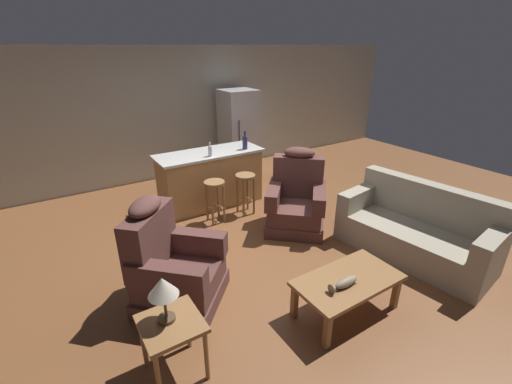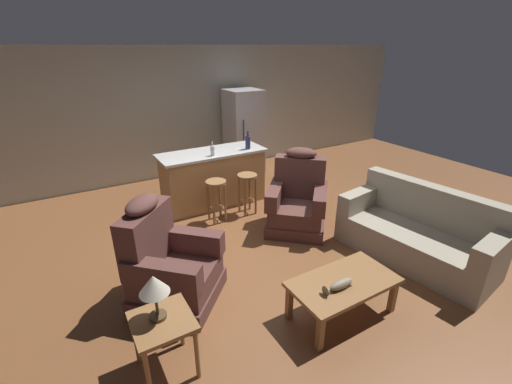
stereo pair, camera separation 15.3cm
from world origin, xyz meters
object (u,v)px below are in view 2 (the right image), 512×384
recliner_near_lamp (169,265)px  refrigerator (244,132)px  end_table (163,329)px  bottle_short_amber (213,150)px  couch (418,234)px  fish_figurine (339,286)px  recliner_near_island (297,202)px  table_lamp (154,287)px  bottle_tall_green (248,142)px  bar_stool_left (216,193)px  kitchen_island (213,178)px  coffee_table (343,285)px  bar_stool_right (247,187)px

recliner_near_lamp → refrigerator: (2.69, 3.23, 0.46)m
end_table → bottle_short_amber: size_ratio=2.44×
couch → recliner_near_lamp: 3.14m
fish_figurine → recliner_near_island: recliner_near_island is taller
end_table → table_lamp: table_lamp is taller
recliner_near_island → fish_figurine: bearing=16.8°
fish_figurine → refrigerator: bearing=72.5°
table_lamp → bottle_short_amber: bottle_short_amber is taller
table_lamp → bottle_short_amber: 3.16m
end_table → couch: bearing=0.6°
bottle_tall_green → bar_stool_left: bearing=-150.8°
recliner_near_island → bottle_short_amber: (-0.82, 1.21, 0.61)m
bottle_tall_green → kitchen_island: bearing=164.6°
bottle_tall_green → coffee_table: bearing=-101.1°
bar_stool_left → bottle_tall_green: bearing=29.2°
kitchen_island → bottle_tall_green: bearing=-15.4°
fish_figurine → bottle_short_amber: 3.08m
bar_stool_right → bottle_tall_green: bearing=59.1°
recliner_near_lamp → bar_stool_right: (1.75, 1.40, 0.05)m
fish_figurine → recliner_near_lamp: 1.78m
coffee_table → end_table: bearing=171.7°
recliner_near_island → recliner_near_lamp: bearing=-32.0°
bar_stool_left → bar_stool_right: size_ratio=1.00×
bottle_tall_green → bottle_short_amber: bearing=-175.7°
end_table → bottle_short_amber: bottle_short_amber is taller
bar_stool_left → bottle_short_amber: 0.72m
kitchen_island → bar_stool_left: kitchen_island is taller
bar_stool_right → bottle_tall_green: bottle_tall_green is taller
recliner_near_island → end_table: (-2.49, -1.50, 0.04)m
bottle_short_amber → table_lamp: bearing=-122.3°
bar_stool_left → bottle_short_amber: bottle_short_amber is taller
recliner_near_lamp → end_table: 0.95m
end_table → kitchen_island: size_ratio=0.31×
recliner_near_island → end_table: 2.91m
recliner_near_island → kitchen_island: recliner_near_island is taller
kitchen_island → bar_stool_right: kitchen_island is taller
kitchen_island → bar_stool_right: (0.32, -0.63, -0.01)m
fish_figurine → kitchen_island: 3.25m
coffee_table → fish_figurine: fish_figurine is taller
end_table → kitchen_island: 3.41m
coffee_table → recliner_near_lamp: bearing=141.2°
fish_figurine → couch: bearing=11.6°
kitchen_island → couch: bearing=-61.1°
coffee_table → bottle_short_amber: bottle_short_amber is taller
bottle_short_amber → end_table: bearing=-121.7°
recliner_near_island → table_lamp: 2.94m
bar_stool_left → coffee_table: bearing=-84.7°
coffee_table → refrigerator: size_ratio=0.62×
coffee_table → refrigerator: 4.58m
kitchen_island → bottle_short_amber: bearing=-110.0°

